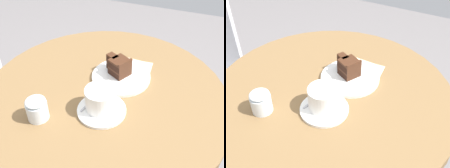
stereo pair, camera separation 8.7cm
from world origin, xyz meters
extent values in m
cylinder|color=brown|center=(0.00, 0.00, 0.69)|extent=(0.79, 0.79, 0.03)
cylinder|color=#B7B7BC|center=(0.00, 0.00, 0.34)|extent=(0.07, 0.07, 0.65)
cylinder|color=white|center=(-0.08, -0.02, 0.71)|extent=(0.15, 0.15, 0.01)
cylinder|color=white|center=(-0.08, -0.02, 0.75)|extent=(0.09, 0.09, 0.07)
cylinder|color=beige|center=(-0.08, -0.02, 0.78)|extent=(0.08, 0.08, 0.00)
torus|color=white|center=(-0.02, -0.02, 0.75)|extent=(0.05, 0.01, 0.05)
cube|color=#B7B7BC|center=(-0.07, 0.02, 0.72)|extent=(0.08, 0.02, 0.00)
ellipsoid|color=#B7B7BC|center=(-0.02, 0.01, 0.72)|extent=(0.02, 0.02, 0.00)
cylinder|color=white|center=(0.09, -0.03, 0.71)|extent=(0.20, 0.20, 0.01)
cube|color=black|center=(0.09, -0.02, 0.73)|extent=(0.08, 0.08, 0.02)
cube|color=black|center=(0.11, 0.01, 0.73)|extent=(0.04, 0.05, 0.02)
cube|color=#422314|center=(0.09, -0.02, 0.74)|extent=(0.08, 0.08, 0.01)
cube|color=#422314|center=(0.11, 0.01, 0.74)|extent=(0.04, 0.05, 0.01)
cube|color=black|center=(0.09, -0.02, 0.76)|extent=(0.08, 0.08, 0.02)
cube|color=black|center=(0.11, 0.01, 0.76)|extent=(0.04, 0.05, 0.02)
cube|color=#422314|center=(0.09, -0.02, 0.77)|extent=(0.08, 0.08, 0.01)
cube|color=#422314|center=(0.11, 0.01, 0.77)|extent=(0.04, 0.05, 0.01)
cube|color=#422314|center=(0.08, -0.04, 0.75)|extent=(0.05, 0.04, 0.06)
cube|color=#B7B7BC|center=(0.06, -0.07, 0.72)|extent=(0.10, 0.06, 0.00)
cube|color=#B7B7BC|center=(0.00, -0.03, 0.72)|extent=(0.04, 0.04, 0.00)
cube|color=beige|center=(0.14, -0.03, 0.71)|extent=(0.15, 0.15, 0.00)
cube|color=beige|center=(0.14, -0.05, 0.71)|extent=(0.13, 0.13, 0.00)
cylinder|color=#BCBCC1|center=(0.16, 0.60, 0.22)|extent=(0.02, 0.02, 0.43)
cylinder|color=silver|center=(-0.17, 0.14, 0.73)|extent=(0.06, 0.06, 0.06)
ellipsoid|color=silver|center=(-0.17, 0.14, 0.77)|extent=(0.06, 0.06, 0.02)
camera|label=1|loc=(-0.63, -0.25, 1.31)|focal=45.00mm
camera|label=2|loc=(-0.59, -0.33, 1.31)|focal=45.00mm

